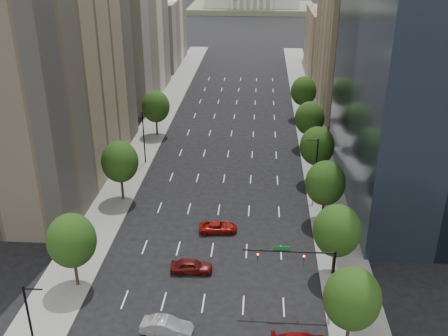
% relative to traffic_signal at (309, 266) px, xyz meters
% --- Properties ---
extents(sidewalk_left, '(6.00, 200.00, 0.15)m').
position_rel_traffic_signal_xyz_m(sidewalk_left, '(-26.03, 30.00, -5.10)').
color(sidewalk_left, slate).
rests_on(sidewalk_left, ground).
extents(sidewalk_right, '(6.00, 200.00, 0.15)m').
position_rel_traffic_signal_xyz_m(sidewalk_right, '(4.97, 30.00, -5.10)').
color(sidewalk_right, slate).
rests_on(sidewalk_right, ground).
extents(midrise_cream_left, '(14.00, 30.00, 35.00)m').
position_rel_traffic_signal_xyz_m(midrise_cream_left, '(-35.53, 73.00, 12.33)').
color(midrise_cream_left, beige).
rests_on(midrise_cream_left, ground).
extents(filler_left, '(14.00, 26.00, 18.00)m').
position_rel_traffic_signal_xyz_m(filler_left, '(-35.53, 106.00, 3.83)').
color(filler_left, beige).
rests_on(filler_left, ground).
extents(parking_tan_right, '(14.00, 30.00, 30.00)m').
position_rel_traffic_signal_xyz_m(parking_tan_right, '(14.47, 70.00, 9.83)').
color(parking_tan_right, '#8C7759').
rests_on(parking_tan_right, ground).
extents(filler_right, '(14.00, 26.00, 16.00)m').
position_rel_traffic_signal_xyz_m(filler_right, '(14.47, 103.00, 2.83)').
color(filler_right, '#8C7759').
rests_on(filler_right, ground).
extents(tree_right_0, '(5.20, 5.20, 8.39)m').
position_rel_traffic_signal_xyz_m(tree_right_0, '(3.47, -5.00, 0.22)').
color(tree_right_0, '#382316').
rests_on(tree_right_0, ground).
extents(tree_right_1, '(5.20, 5.20, 8.75)m').
position_rel_traffic_signal_xyz_m(tree_right_1, '(3.47, 6.00, 0.58)').
color(tree_right_1, '#382316').
rests_on(tree_right_1, ground).
extents(tree_right_2, '(5.20, 5.20, 8.61)m').
position_rel_traffic_signal_xyz_m(tree_right_2, '(3.47, 18.00, 0.43)').
color(tree_right_2, '#382316').
rests_on(tree_right_2, ground).
extents(tree_right_3, '(5.20, 5.20, 8.89)m').
position_rel_traffic_signal_xyz_m(tree_right_3, '(3.47, 30.00, 0.72)').
color(tree_right_3, '#382316').
rests_on(tree_right_3, ground).
extents(tree_right_4, '(5.20, 5.20, 8.46)m').
position_rel_traffic_signal_xyz_m(tree_right_4, '(3.47, 44.00, 0.29)').
color(tree_right_4, '#382316').
rests_on(tree_right_4, ground).
extents(tree_right_5, '(5.20, 5.20, 8.75)m').
position_rel_traffic_signal_xyz_m(tree_right_5, '(3.47, 60.00, 0.58)').
color(tree_right_5, '#382316').
rests_on(tree_right_5, ground).
extents(tree_left_0, '(5.20, 5.20, 8.75)m').
position_rel_traffic_signal_xyz_m(tree_left_0, '(-24.53, 2.00, 0.58)').
color(tree_left_0, '#382316').
rests_on(tree_left_0, ground).
extents(tree_left_1, '(5.20, 5.20, 8.97)m').
position_rel_traffic_signal_xyz_m(tree_left_1, '(-24.53, 22.00, 0.79)').
color(tree_left_1, '#382316').
rests_on(tree_left_1, ground).
extents(tree_left_2, '(5.20, 5.20, 8.68)m').
position_rel_traffic_signal_xyz_m(tree_left_2, '(-24.53, 48.00, 0.50)').
color(tree_left_2, '#382316').
rests_on(tree_left_2, ground).
extents(streetlight_rn, '(1.70, 0.20, 9.00)m').
position_rel_traffic_signal_xyz_m(streetlight_rn, '(2.91, 25.00, -0.33)').
color(streetlight_rn, black).
rests_on(streetlight_rn, ground).
extents(streetlight_ls, '(1.70, 0.20, 9.00)m').
position_rel_traffic_signal_xyz_m(streetlight_ls, '(-23.96, -10.00, -0.33)').
color(streetlight_ls, black).
rests_on(streetlight_ls, ground).
extents(streetlight_ln, '(1.70, 0.20, 9.00)m').
position_rel_traffic_signal_xyz_m(streetlight_ln, '(-23.96, 35.00, -0.33)').
color(streetlight_ln, black).
rests_on(streetlight_ln, ground).
extents(traffic_signal, '(9.12, 0.40, 7.38)m').
position_rel_traffic_signal_xyz_m(traffic_signal, '(0.00, 0.00, 0.00)').
color(traffic_signal, black).
rests_on(traffic_signal, ground).
extents(foothills, '(720.00, 413.00, 263.00)m').
position_rel_traffic_signal_xyz_m(foothills, '(24.14, 569.40, -42.95)').
color(foothills, brown).
rests_on(foothills, ground).
extents(car_maroon, '(4.83, 2.15, 1.62)m').
position_rel_traffic_signal_xyz_m(car_maroon, '(-12.43, 5.33, -4.37)').
color(car_maroon, '#53100D').
rests_on(car_maroon, ground).
extents(car_silver, '(5.11, 2.17, 1.64)m').
position_rel_traffic_signal_xyz_m(car_silver, '(-13.53, -4.66, -4.35)').
color(car_silver, '#A9AAAF').
rests_on(car_silver, ground).
extents(car_red_far, '(5.09, 2.80, 1.35)m').
position_rel_traffic_signal_xyz_m(car_red_far, '(-10.14, 14.23, -4.50)').
color(car_red_far, maroon).
rests_on(car_red_far, ground).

